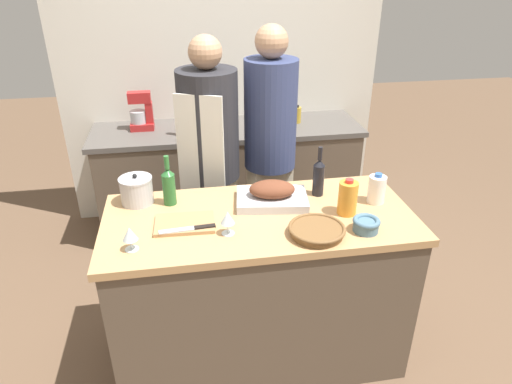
{
  "coord_description": "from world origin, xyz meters",
  "views": [
    {
      "loc": [
        -0.35,
        -1.98,
        2.1
      ],
      "look_at": [
        0.0,
        0.11,
        1.0
      ],
      "focal_mm": 32.0,
      "sensor_mm": 36.0,
      "label": 1
    }
  ],
  "objects_px": {
    "wine_bottle_green": "(169,185)",
    "juice_jug": "(348,198)",
    "stock_pot": "(137,190)",
    "stand_mixer": "(141,114)",
    "person_cook_aproned": "(210,159)",
    "cutting_board": "(185,224)",
    "wine_bottle_dark": "(319,176)",
    "roasting_pan": "(272,195)",
    "condiment_bottle_extra": "(265,117)",
    "wine_glass_right": "(130,235)",
    "condiment_bottle_short": "(179,122)",
    "wine_glass_left": "(228,218)",
    "mixing_bowl": "(366,224)",
    "milk_jug": "(377,189)",
    "knife_chef": "(190,229)",
    "wicker_basket": "(317,230)",
    "condiment_bottle_tall": "(297,115)",
    "person_cook_guest": "(270,147)"
  },
  "relations": [
    {
      "from": "wine_bottle_green",
      "to": "juice_jug",
      "type": "bearing_deg",
      "value": -15.98
    },
    {
      "from": "stock_pot",
      "to": "stand_mixer",
      "type": "xyz_separation_m",
      "value": [
        -0.04,
        1.3,
        0.01
      ]
    },
    {
      "from": "person_cook_aproned",
      "to": "cutting_board",
      "type": "bearing_deg",
      "value": -81.95
    },
    {
      "from": "wine_bottle_dark",
      "to": "roasting_pan",
      "type": "bearing_deg",
      "value": -168.53
    },
    {
      "from": "juice_jug",
      "to": "person_cook_aproned",
      "type": "distance_m",
      "value": 1.0
    },
    {
      "from": "condiment_bottle_extra",
      "to": "wine_glass_right",
      "type": "bearing_deg",
      "value": -119.12
    },
    {
      "from": "condiment_bottle_short",
      "to": "person_cook_aproned",
      "type": "relative_size",
      "value": 0.13
    },
    {
      "from": "juice_jug",
      "to": "wine_glass_left",
      "type": "distance_m",
      "value": 0.63
    },
    {
      "from": "mixing_bowl",
      "to": "milk_jug",
      "type": "bearing_deg",
      "value": 58.95
    },
    {
      "from": "roasting_pan",
      "to": "condiment_bottle_short",
      "type": "xyz_separation_m",
      "value": [
        -0.47,
        1.24,
        0.02
      ]
    },
    {
      "from": "wine_bottle_dark",
      "to": "wine_glass_right",
      "type": "relative_size",
      "value": 2.42
    },
    {
      "from": "mixing_bowl",
      "to": "juice_jug",
      "type": "height_order",
      "value": "juice_jug"
    },
    {
      "from": "wine_bottle_dark",
      "to": "wine_glass_left",
      "type": "distance_m",
      "value": 0.62
    },
    {
      "from": "wine_glass_left",
      "to": "knife_chef",
      "type": "relative_size",
      "value": 0.45
    },
    {
      "from": "roasting_pan",
      "to": "wine_glass_left",
      "type": "relative_size",
      "value": 3.33
    },
    {
      "from": "juice_jug",
      "to": "wine_glass_right",
      "type": "xyz_separation_m",
      "value": [
        -1.06,
        -0.15,
        -0.01
      ]
    },
    {
      "from": "wine_bottle_green",
      "to": "stand_mixer",
      "type": "relative_size",
      "value": 0.93
    },
    {
      "from": "mixing_bowl",
      "to": "person_cook_aproned",
      "type": "relative_size",
      "value": 0.08
    },
    {
      "from": "cutting_board",
      "to": "mixing_bowl",
      "type": "xyz_separation_m",
      "value": [
        0.86,
        -0.2,
        0.03
      ]
    },
    {
      "from": "roasting_pan",
      "to": "mixing_bowl",
      "type": "distance_m",
      "value": 0.52
    },
    {
      "from": "stand_mixer",
      "to": "roasting_pan",
      "type": "bearing_deg",
      "value": -62.29
    },
    {
      "from": "wicker_basket",
      "to": "person_cook_aproned",
      "type": "distance_m",
      "value": 1.04
    },
    {
      "from": "condiment_bottle_tall",
      "to": "wine_bottle_dark",
      "type": "bearing_deg",
      "value": -99.28
    },
    {
      "from": "wine_bottle_dark",
      "to": "condiment_bottle_tall",
      "type": "distance_m",
      "value": 1.35
    },
    {
      "from": "stand_mixer",
      "to": "person_cook_aproned",
      "type": "relative_size",
      "value": 0.17
    },
    {
      "from": "wicker_basket",
      "to": "knife_chef",
      "type": "height_order",
      "value": "wicker_basket"
    },
    {
      "from": "wine_bottle_green",
      "to": "wine_glass_left",
      "type": "height_order",
      "value": "wine_bottle_green"
    },
    {
      "from": "person_cook_aproned",
      "to": "stand_mixer",
      "type": "bearing_deg",
      "value": 141.3
    },
    {
      "from": "juice_jug",
      "to": "wine_bottle_dark",
      "type": "xyz_separation_m",
      "value": [
        -0.09,
        0.23,
        0.02
      ]
    },
    {
      "from": "cutting_board",
      "to": "wine_bottle_green",
      "type": "relative_size",
      "value": 1.08
    },
    {
      "from": "juice_jug",
      "to": "wine_bottle_dark",
      "type": "height_order",
      "value": "wine_bottle_dark"
    },
    {
      "from": "milk_jug",
      "to": "person_cook_guest",
      "type": "xyz_separation_m",
      "value": [
        -0.43,
        0.74,
        -0.02
      ]
    },
    {
      "from": "stock_pot",
      "to": "milk_jug",
      "type": "distance_m",
      "value": 1.27
    },
    {
      "from": "cutting_board",
      "to": "wine_glass_left",
      "type": "distance_m",
      "value": 0.24
    },
    {
      "from": "wicker_basket",
      "to": "knife_chef",
      "type": "relative_size",
      "value": 1.0
    },
    {
      "from": "wicker_basket",
      "to": "condiment_bottle_short",
      "type": "xyz_separation_m",
      "value": [
        -0.62,
        1.59,
        0.04
      ]
    },
    {
      "from": "stock_pot",
      "to": "knife_chef",
      "type": "xyz_separation_m",
      "value": [
        0.26,
        -0.35,
        -0.05
      ]
    },
    {
      "from": "stand_mixer",
      "to": "wine_bottle_dark",
      "type": "bearing_deg",
      "value": -53.42
    },
    {
      "from": "cutting_board",
      "to": "juice_jug",
      "type": "height_order",
      "value": "juice_jug"
    },
    {
      "from": "wine_bottle_dark",
      "to": "wine_bottle_green",
      "type": "bearing_deg",
      "value": 177.91
    },
    {
      "from": "wine_bottle_green",
      "to": "wine_glass_left",
      "type": "relative_size",
      "value": 2.26
    },
    {
      "from": "condiment_bottle_short",
      "to": "condiment_bottle_extra",
      "type": "bearing_deg",
      "value": 6.58
    },
    {
      "from": "stock_pot",
      "to": "wine_glass_left",
      "type": "distance_m",
      "value": 0.59
    },
    {
      "from": "milk_jug",
      "to": "mixing_bowl",
      "type": "bearing_deg",
      "value": -121.05
    },
    {
      "from": "stock_pot",
      "to": "wine_bottle_green",
      "type": "distance_m",
      "value": 0.18
    },
    {
      "from": "stock_pot",
      "to": "mixing_bowl",
      "type": "relative_size",
      "value": 1.32
    },
    {
      "from": "stock_pot",
      "to": "wicker_basket",
      "type": "bearing_deg",
      "value": -28.63
    },
    {
      "from": "wine_bottle_dark",
      "to": "person_cook_guest",
      "type": "bearing_deg",
      "value": 103.84
    },
    {
      "from": "wicker_basket",
      "to": "juice_jug",
      "type": "distance_m",
      "value": 0.28
    },
    {
      "from": "knife_chef",
      "to": "stand_mixer",
      "type": "relative_size",
      "value": 0.92
    }
  ]
}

